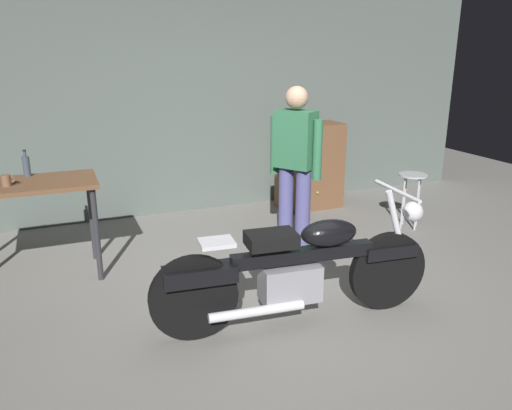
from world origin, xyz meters
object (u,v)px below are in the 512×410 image
motorcycle (299,268)px  bottle (26,166)px  shop_stool (412,186)px  wooden_dresser (310,166)px  person_standing (295,163)px  mug_brown_stoneware (7,181)px

motorcycle → bottle: 2.65m
shop_stool → wooden_dresser: 1.36m
person_standing → mug_brown_stoneware: size_ratio=15.65×
person_standing → shop_stool: size_ratio=2.61×
motorcycle → person_standing: size_ratio=1.31×
person_standing → bottle: 2.50m
shop_stool → mug_brown_stoneware: mug_brown_stoneware is taller
motorcycle → shop_stool: size_ratio=3.42×
shop_stool → bottle: (-4.00, 0.41, 0.50)m
wooden_dresser → bottle: size_ratio=4.56×
wooden_dresser → mug_brown_stoneware: wooden_dresser is taller
wooden_dresser → mug_brown_stoneware: (-3.44, -1.06, 0.40)m
motorcycle → mug_brown_stoneware: size_ratio=20.50×
motorcycle → wooden_dresser: 2.96m
wooden_dresser → mug_brown_stoneware: size_ratio=10.31×
wooden_dresser → bottle: bearing=-167.3°
motorcycle → wooden_dresser: wooden_dresser is taller
wooden_dresser → shop_stool: bearing=-58.5°
person_standing → motorcycle: bearing=121.6°
wooden_dresser → mug_brown_stoneware: 3.63m
shop_stool → bottle: bearing=174.1°
person_standing → mug_brown_stoneware: 2.60m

